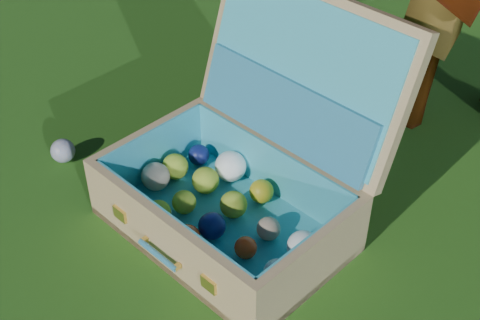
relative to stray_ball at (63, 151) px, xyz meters
name	(u,v)px	position (x,y,z in m)	size (l,w,h in m)	color
ground	(224,197)	(0.52, 0.11, -0.04)	(60.00, 60.00, 0.00)	#215114
stray_ball	(63,151)	(0.00, 0.00, 0.00)	(0.08, 0.08, 0.08)	#446CB2
suitcase	(248,166)	(0.61, 0.09, 0.13)	(0.77, 0.74, 0.59)	tan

